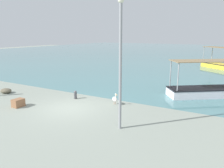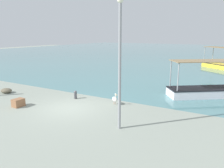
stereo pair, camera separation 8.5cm
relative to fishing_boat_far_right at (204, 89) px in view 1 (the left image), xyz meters
name	(u,v)px [view 1 (the left image)]	position (x,y,z in m)	size (l,w,h in m)	color
ground	(70,108)	(-6.99, -7.06, -0.52)	(120.00, 120.00, 0.00)	gray
harbor_water	(195,53)	(-6.99, 40.94, -0.52)	(110.00, 90.00, 0.00)	slate
fishing_boat_far_right	(204,89)	(0.00, 0.00, 0.00)	(5.34, 4.48, 2.69)	white
fishing_boat_center	(221,65)	(0.32, 15.44, 0.00)	(5.51, 4.91, 2.83)	yellow
pelican	(115,99)	(-4.89, -4.98, -0.15)	(0.69, 0.60, 0.80)	#E0997A
lamp_post	(120,59)	(-2.88, -8.17, 2.92)	(0.28, 0.28, 6.15)	gray
mooring_bollard	(75,94)	(-8.00, -5.21, -0.21)	(0.22, 0.22, 0.59)	#47474C
net_pile	(6,91)	(-13.76, -6.70, -0.34)	(0.91, 0.77, 0.37)	#655D4A
cargo_crate	(18,103)	(-10.08, -8.42, -0.27)	(0.69, 0.53, 0.51)	#936343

